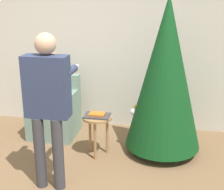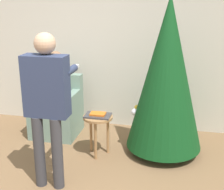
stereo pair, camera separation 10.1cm
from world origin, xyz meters
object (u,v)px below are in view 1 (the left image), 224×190
(armchair, at_px, (55,113))
(person_standing, at_px, (47,98))
(person_seated, at_px, (53,91))
(side_stool, at_px, (97,123))
(christmas_tree, at_px, (165,74))

(armchair, bearing_deg, person_standing, -71.24)
(armchair, xyz_separation_m, person_seated, (0.00, -0.02, 0.36))
(person_standing, xyz_separation_m, side_stool, (0.34, 0.76, -0.57))
(armchair, xyz_separation_m, side_stool, (0.78, -0.54, 0.11))
(armchair, bearing_deg, person_seated, -90.00)
(person_seated, bearing_deg, side_stool, -33.53)
(christmas_tree, height_order, side_stool, christmas_tree)
(christmas_tree, height_order, person_standing, christmas_tree)
(side_stool, bearing_deg, person_seated, 146.47)
(person_seated, relative_size, person_standing, 0.75)
(armchair, distance_m, person_standing, 1.53)
(armchair, height_order, side_stool, armchair)
(christmas_tree, distance_m, person_seated, 1.69)
(person_seated, bearing_deg, person_standing, -70.98)
(christmas_tree, height_order, person_seated, christmas_tree)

